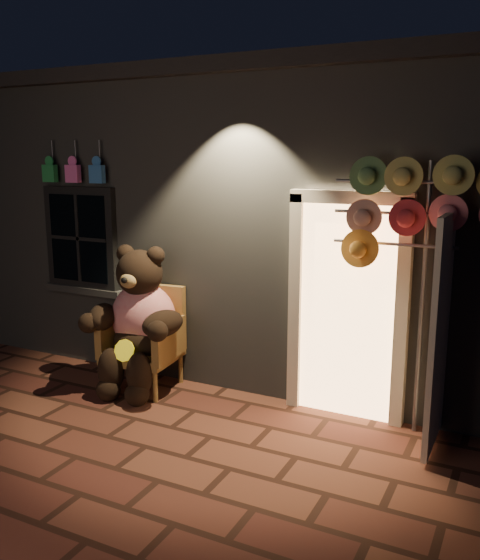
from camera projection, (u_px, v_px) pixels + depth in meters
The scene contains 5 objects.
ground at pixel (145, 447), 5.20m from camera, with size 60.00×60.00×0.00m, color brown.
shop_building at pixel (308, 211), 8.33m from camera, with size 7.30×5.95×3.51m.
wicker_armchair at pixel (146, 337), 6.49m from camera, with size 0.82×0.75×1.10m.
teddy_bear at pixel (138, 321), 6.31m from camera, with size 1.16×0.94×1.60m.
hat_rack at pixel (418, 207), 5.02m from camera, with size 1.52×0.22×2.49m.
Camera 1 is at (2.89, -3.90, 2.51)m, focal length 38.00 mm.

